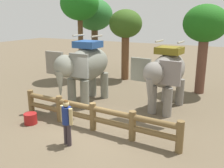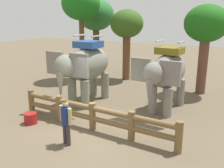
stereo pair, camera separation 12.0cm
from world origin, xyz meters
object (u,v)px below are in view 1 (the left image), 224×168
tourist_woman_in_black (67,119)px  feed_bucket (31,119)px  tree_far_right (80,5)px  tree_deep_back (94,16)px  tree_back_center (205,26)px  elephant_near_left (85,66)px  tree_far_left (126,27)px  log_fence (93,115)px  elephant_center (166,73)px

tourist_woman_in_black → feed_bucket: 2.52m
tree_far_right → tree_deep_back: bearing=100.9°
tree_back_center → feed_bucket: tree_back_center is taller
elephant_near_left → tree_far_right: tree_far_right is taller
tree_back_center → tree_deep_back: size_ratio=0.88×
tourist_woman_in_black → tree_far_left: bearing=102.9°
log_fence → feed_bucket: log_fence is taller
tourist_woman_in_black → tree_far_right: (-4.64, 7.70, 3.83)m
log_fence → tree_far_right: bearing=127.0°
tree_back_center → feed_bucket: 9.61m
tree_back_center → tree_deep_back: 8.29m
tree_far_left → tree_back_center: bearing=-10.6°
tree_far_left → tree_back_center: tree_back_center is taller
tree_far_left → tree_far_right: 3.16m
log_fence → tree_deep_back: tree_deep_back is taller
tree_far_right → feed_bucket: 8.65m
elephant_near_left → tree_deep_back: (-3.41, 6.48, 2.23)m
tourist_woman_in_black → feed_bucket: size_ratio=3.10×
elephant_center → feed_bucket: 5.93m
elephant_center → tree_far_right: (-6.56, 3.14, 3.00)m
tree_back_center → log_fence: bearing=-112.0°
elephant_center → tree_deep_back: (-7.05, 5.68, 2.33)m
tree_far_right → tree_deep_back: tree_far_right is taller
feed_bucket → elephant_near_left: bearing=79.0°
elephant_near_left → tree_deep_back: bearing=117.7°
log_fence → elephant_center: (1.77, 3.21, 1.12)m
elephant_center → tree_back_center: 4.06m
log_fence → tree_deep_back: (-5.28, 8.88, 3.45)m
tourist_woman_in_black → tree_back_center: 8.95m
log_fence → tree_far_left: 8.43m
log_fence → tree_far_right: size_ratio=1.14×
elephant_center → tourist_woman_in_black: elephant_center is taller
elephant_near_left → feed_bucket: size_ratio=7.51×
tourist_woman_in_black → tree_far_right: 9.77m
tourist_woman_in_black → tree_back_center: bearing=70.5°
tree_far_right → feed_bucket: bearing=-71.7°
elephant_center → tourist_woman_in_black: bearing=-112.8°
tree_far_right → tree_deep_back: 2.67m
tree_far_left → tree_back_center: 5.01m
log_fence → tree_far_left: size_ratio=1.48×
tourist_woman_in_black → tree_far_right: tree_far_right is taller
tree_far_left → tree_deep_back: tree_deep_back is taller
elephant_near_left → feed_bucket: bearing=-101.0°
elephant_center → tree_far_right: 7.87m
tree_back_center → elephant_center: bearing=-105.0°
elephant_near_left → elephant_center: 3.73m
elephant_near_left → tree_deep_back: 7.65m
elephant_center → tree_far_right: bearing=154.4°
tourist_woman_in_black → feed_bucket: (-2.32, 0.69, -0.69)m
tree_deep_back → feed_bucket: tree_deep_back is taller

